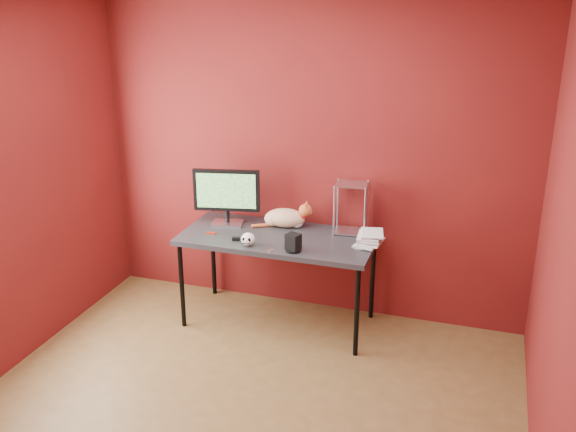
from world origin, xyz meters
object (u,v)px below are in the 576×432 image
(skull_mug, at_px, (248,239))
(cat, at_px, (286,218))
(book_stack, at_px, (362,173))
(monitor, at_px, (227,194))
(speaker, at_px, (293,243))
(desk, at_px, (278,242))

(skull_mug, bearing_deg, cat, 67.48)
(cat, relative_size, book_stack, 0.43)
(monitor, relative_size, book_stack, 0.48)
(speaker, bearing_deg, monitor, 170.25)
(desk, xyz_separation_m, speaker, (0.20, -0.25, 0.11))
(desk, relative_size, skull_mug, 14.59)
(cat, relative_size, speaker, 3.50)
(desk, xyz_separation_m, monitor, (-0.47, 0.11, 0.31))
(desk, distance_m, book_stack, 0.87)
(desk, distance_m, skull_mug, 0.31)
(monitor, height_order, cat, monitor)
(book_stack, bearing_deg, skull_mug, -158.70)
(desk, xyz_separation_m, skull_mug, (-0.15, -0.26, 0.10))
(monitor, relative_size, skull_mug, 5.12)
(skull_mug, xyz_separation_m, book_stack, (0.78, 0.30, 0.50))
(cat, distance_m, speaker, 0.50)
(speaker, bearing_deg, desk, 147.15)
(desk, distance_m, monitor, 0.57)
(book_stack, bearing_deg, speaker, -144.86)
(desk, distance_m, cat, 0.24)
(skull_mug, height_order, speaker, speaker)
(desk, bearing_deg, monitor, 166.95)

